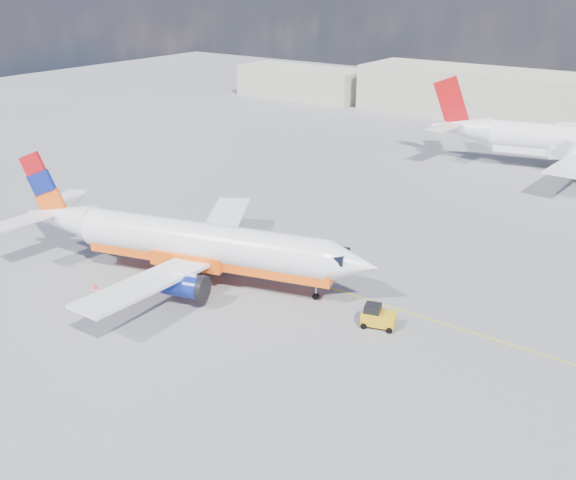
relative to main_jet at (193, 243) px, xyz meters
The scene contains 7 objects.
ground 5.77m from the main_jet, 27.33° to the left, with size 240.00×240.00×0.00m, color slate.
taxi_line 7.44m from the main_jet, 50.70° to the left, with size 70.00×0.15×0.01m, color yellow.
terminal_main 77.76m from the main_jet, 83.16° to the left, with size 70.00×14.00×8.00m, color #BEB7A3.
terminal_annex 84.65m from the main_jet, 118.77° to the left, with size 26.00×10.00×6.00m, color #BEB7A3.
main_jet is the anchor object (origin of this frame).
gse_tug 16.27m from the main_jet, ahead, with size 2.66×2.06×1.70m.
traffic_cone 8.46m from the main_jet, 130.13° to the right, with size 0.39×0.39×0.55m.
Camera 1 is at (30.02, -36.32, 23.40)m, focal length 40.00 mm.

